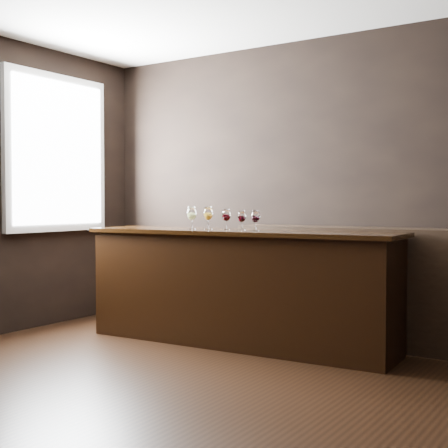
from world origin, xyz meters
The scene contains 10 objects.
ground centered at (0.00, 0.00, 0.00)m, with size 5.00×5.00×0.00m, color black.
room_shell centered at (-0.23, 0.11, 1.81)m, with size 5.02×4.52×2.81m.
bar_counter centered at (-0.41, 1.41, 0.48)m, with size 2.77×0.60×0.97m, color black.
bar_top centered at (-0.41, 1.41, 0.99)m, with size 2.86×0.66×0.04m, color black.
back_bar_shelf centered at (0.74, 2.03, 0.51)m, with size 2.85×0.40×1.03m, color black.
glass_white centered at (-0.89, 1.37, 1.14)m, with size 0.09×0.09×0.20m.
glass_amber centered at (-0.73, 1.41, 1.14)m, with size 0.09×0.09×0.20m.
glass_red_a centered at (-0.55, 1.43, 1.13)m, with size 0.08×0.08×0.18m.
glass_red_b centered at (-0.39, 1.43, 1.12)m, with size 0.07×0.07×0.17m.
glass_red_c centered at (-0.23, 1.38, 1.12)m, with size 0.07×0.07×0.17m.
Camera 1 is at (2.46, -3.20, 1.25)m, focal length 50.00 mm.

